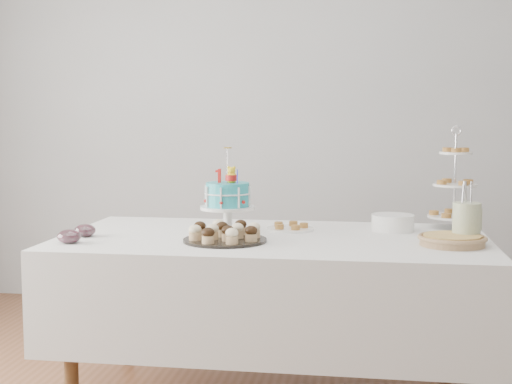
# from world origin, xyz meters

# --- Properties ---
(walls) EXTENTS (5.04, 4.04, 2.70)m
(walls) POSITION_xyz_m (0.00, 0.00, 1.35)
(walls) COLOR #9EA1A4
(walls) RESTS_ON floor
(table) EXTENTS (1.92, 1.02, 0.77)m
(table) POSITION_xyz_m (0.00, 0.30, 0.54)
(table) COLOR silver
(table) RESTS_ON floor
(birthday_cake) EXTENTS (0.26, 0.26, 0.40)m
(birthday_cake) POSITION_xyz_m (-0.23, 0.39, 0.88)
(birthday_cake) COLOR white
(birthday_cake) RESTS_ON table
(cupcake_tray) EXTENTS (0.36, 0.36, 0.08)m
(cupcake_tray) POSITION_xyz_m (-0.19, 0.14, 0.81)
(cupcake_tray) COLOR black
(cupcake_tray) RESTS_ON table
(pie) EXTENTS (0.29, 0.29, 0.05)m
(pie) POSITION_xyz_m (0.77, 0.19, 0.80)
(pie) COLOR tan
(pie) RESTS_ON table
(tiered_stand) EXTENTS (0.26, 0.26, 0.50)m
(tiered_stand) POSITION_xyz_m (0.84, 0.68, 0.98)
(tiered_stand) COLOR silver
(tiered_stand) RESTS_ON table
(plate_stack) EXTENTS (0.20, 0.20, 0.08)m
(plate_stack) POSITION_xyz_m (0.54, 0.54, 0.81)
(plate_stack) COLOR white
(plate_stack) RESTS_ON table
(pastry_plate) EXTENTS (0.23, 0.23, 0.03)m
(pastry_plate) POSITION_xyz_m (0.06, 0.49, 0.78)
(pastry_plate) COLOR white
(pastry_plate) RESTS_ON table
(jam_bowl_a) EXTENTS (0.10, 0.10, 0.06)m
(jam_bowl_a) POSITION_xyz_m (-0.84, -0.01, 0.80)
(jam_bowl_a) COLOR silver
(jam_bowl_a) RESTS_ON table
(jam_bowl_b) EXTENTS (0.10, 0.10, 0.06)m
(jam_bowl_b) POSITION_xyz_m (-0.84, 0.16, 0.80)
(jam_bowl_b) COLOR silver
(jam_bowl_b) RESTS_ON table
(utensil_pitcher) EXTENTS (0.13, 0.12, 0.27)m
(utensil_pitcher) POSITION_xyz_m (0.84, 0.25, 0.86)
(utensil_pitcher) COLOR beige
(utensil_pitcher) RESTS_ON table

